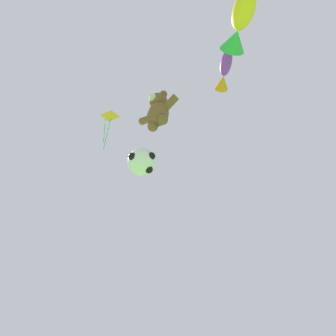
{
  "coord_description": "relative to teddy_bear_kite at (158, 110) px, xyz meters",
  "views": [
    {
      "loc": [
        3.86,
        -1.14,
        1.06
      ],
      "look_at": [
        -0.22,
        3.71,
        6.67
      ],
      "focal_mm": 28.0,
      "sensor_mm": 36.0,
      "label": 1
    }
  ],
  "objects": [
    {
      "name": "soccer_ball_kite",
      "position": [
        -0.88,
        0.27,
        -1.74
      ],
      "size": [
        1.02,
        1.01,
        0.94
      ],
      "color": "white"
    },
    {
      "name": "fish_kite_goldfin",
      "position": [
        3.42,
        0.46,
        2.48
      ],
      "size": [
        2.06,
        2.0,
        0.95
      ],
      "color": "yellow"
    },
    {
      "name": "diamond_kite",
      "position": [
        -3.43,
        0.21,
        2.52
      ],
      "size": [
        0.67,
        0.72,
        2.86
      ],
      "color": "yellow"
    },
    {
      "name": "teddy_bear_kite",
      "position": [
        0.0,
        0.0,
        0.0
      ],
      "size": [
        1.75,
        0.77,
        1.77
      ],
      "color": "brown"
    },
    {
      "name": "fish_kite_violet",
      "position": [
        2.0,
        1.91,
        2.88
      ],
      "size": [
        1.56,
        1.68,
        0.59
      ],
      "color": "purple"
    }
  ]
}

